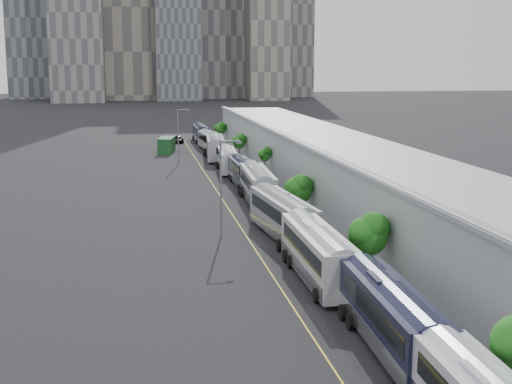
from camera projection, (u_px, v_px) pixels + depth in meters
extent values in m
cube|color=gray|center=(332.00, 215.00, 76.24)|extent=(10.00, 170.00, 0.12)
cube|color=gold|center=(235.00, 219.00, 74.53)|extent=(0.12, 160.00, 0.02)
cube|color=gray|center=(369.00, 184.00, 76.31)|extent=(12.00, 160.00, 6.80)
cube|color=gray|center=(370.00, 161.00, 75.87)|extent=(12.45, 160.40, 2.57)
cube|color=gray|center=(316.00, 151.00, 74.70)|extent=(0.30, 160.00, 0.40)
cube|color=slate|center=(177.00, 10.00, 316.52)|extent=(20.00, 20.00, 80.00)
cube|color=gray|center=(267.00, 21.00, 319.10)|extent=(18.00, 18.00, 70.00)
cube|color=slate|center=(288.00, 5.00, 354.09)|extent=(22.00, 22.00, 90.00)
cube|color=silver|center=(486.00, 374.00, 28.64)|extent=(1.39, 2.28, 0.31)
cube|color=black|center=(391.00, 316.00, 40.13)|extent=(3.20, 13.45, 3.24)
cube|color=black|center=(393.00, 308.00, 39.83)|extent=(3.20, 11.85, 1.10)
cube|color=silver|center=(391.00, 334.00, 40.31)|extent=(3.23, 13.18, 1.04)
cube|color=black|center=(383.00, 278.00, 41.31)|extent=(1.42, 2.31, 0.31)
cube|color=#B6B6B8|center=(318.00, 254.00, 53.16)|extent=(2.86, 13.95, 3.38)
cube|color=black|center=(319.00, 246.00, 52.84)|extent=(2.91, 12.28, 1.15)
cube|color=silver|center=(318.00, 267.00, 53.35)|extent=(2.90, 13.67, 1.08)
cube|color=#B6B6B8|center=(313.00, 225.00, 54.39)|extent=(1.41, 2.37, 0.32)
cube|color=gray|center=(283.00, 216.00, 66.50)|extent=(4.03, 14.15, 3.38)
cube|color=black|center=(283.00, 210.00, 66.18)|extent=(3.94, 12.49, 1.15)
cube|color=silver|center=(283.00, 227.00, 66.69)|extent=(4.04, 13.87, 1.08)
cube|color=gray|center=(280.00, 193.00, 67.73)|extent=(1.60, 2.48, 0.32)
cube|color=#909299|center=(257.00, 185.00, 83.48)|extent=(3.41, 14.05, 3.38)
cube|color=black|center=(258.00, 180.00, 83.16)|extent=(3.39, 12.38, 1.15)
cube|color=silver|center=(257.00, 194.00, 83.67)|extent=(3.43, 13.78, 1.08)
cube|color=#909299|center=(255.00, 167.00, 84.71)|extent=(1.50, 2.42, 0.32)
cube|color=black|center=(243.00, 172.00, 95.33)|extent=(2.50, 12.10, 2.93)
cube|color=black|center=(243.00, 168.00, 95.05)|extent=(2.55, 10.65, 1.00)
cube|color=silver|center=(243.00, 179.00, 95.49)|extent=(2.54, 11.86, 0.94)
cube|color=black|center=(241.00, 159.00, 96.40)|extent=(1.22, 2.05, 0.28)
cube|color=silver|center=(228.00, 160.00, 107.42)|extent=(3.24, 12.24, 2.93)
cube|color=black|center=(228.00, 157.00, 107.15)|extent=(3.20, 10.79, 1.00)
cube|color=silver|center=(228.00, 166.00, 107.58)|extent=(3.26, 12.00, 0.94)
cube|color=silver|center=(226.00, 148.00, 108.49)|extent=(1.35, 2.13, 0.28)
cube|color=gray|center=(215.00, 147.00, 121.48)|extent=(3.91, 14.05, 3.36)
cube|color=black|center=(215.00, 144.00, 121.17)|extent=(3.83, 12.40, 1.14)
cube|color=silver|center=(215.00, 154.00, 121.67)|extent=(3.93, 13.78, 1.08)
cube|color=gray|center=(214.00, 136.00, 122.71)|extent=(1.58, 2.45, 0.32)
cube|color=gray|center=(209.00, 141.00, 134.33)|extent=(3.34, 12.31, 2.95)
cube|color=black|center=(209.00, 138.00, 134.06)|extent=(3.29, 10.86, 1.00)
cube|color=silver|center=(209.00, 146.00, 134.50)|extent=(3.36, 12.07, 0.94)
cube|color=gray|center=(209.00, 131.00, 135.41)|extent=(1.37, 2.14, 0.28)
cube|color=black|center=(201.00, 133.00, 149.05)|extent=(2.46, 12.20, 2.96)
cube|color=black|center=(201.00, 131.00, 148.78)|extent=(2.52, 10.74, 1.00)
cube|color=silver|center=(201.00, 138.00, 149.22)|extent=(2.50, 11.96, 0.95)
cube|color=black|center=(200.00, 125.00, 150.13)|extent=(1.22, 2.07, 0.28)
cylinder|color=black|center=(367.00, 256.00, 53.24)|extent=(0.18, 0.18, 3.71)
sphere|color=#165212|center=(368.00, 230.00, 52.89)|extent=(2.98, 2.98, 2.98)
cylinder|color=black|center=(298.00, 202.00, 76.11)|extent=(0.18, 0.18, 2.92)
sphere|color=#165212|center=(298.00, 187.00, 75.82)|extent=(2.91, 2.91, 2.91)
cylinder|color=black|center=(265.00, 167.00, 99.01)|extent=(0.18, 0.18, 3.76)
sphere|color=#165212|center=(265.00, 155.00, 98.70)|extent=(1.49, 1.49, 1.49)
cylinder|color=black|center=(239.00, 150.00, 121.14)|extent=(0.18, 0.18, 3.14)
sphere|color=#165212|center=(239.00, 141.00, 120.85)|extent=(2.06, 2.06, 2.06)
cylinder|color=black|center=(220.00, 136.00, 147.22)|extent=(0.18, 0.18, 2.93)
sphere|color=#165212|center=(220.00, 128.00, 146.95)|extent=(2.18, 2.18, 2.18)
cylinder|color=#59595E|center=(221.00, 189.00, 66.19)|extent=(0.18, 0.18, 9.11)
cylinder|color=#59595E|center=(230.00, 141.00, 65.55)|extent=(1.80, 0.14, 0.14)
cube|color=#59595E|center=(239.00, 143.00, 65.71)|extent=(0.50, 0.22, 0.18)
cylinder|color=#59595E|center=(178.00, 137.00, 113.76)|extent=(0.18, 0.18, 8.99)
cylinder|color=#59595E|center=(183.00, 110.00, 113.13)|extent=(1.80, 0.14, 0.14)
cube|color=#59595E|center=(188.00, 111.00, 113.29)|extent=(0.50, 0.22, 0.18)
cube|color=#113A18|center=(167.00, 145.00, 130.38)|extent=(3.59, 7.05, 2.83)
imported|color=black|center=(177.00, 139.00, 147.16)|extent=(2.75, 5.30, 1.43)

